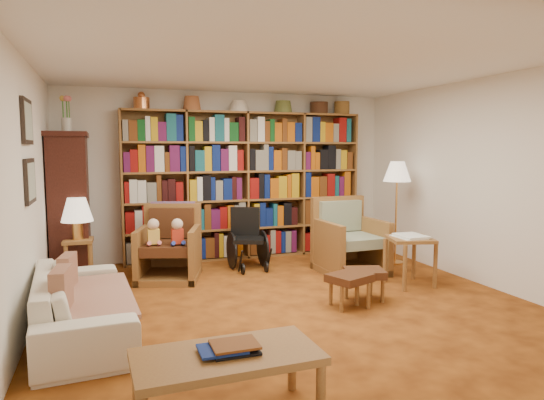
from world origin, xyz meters
name	(u,v)px	position (x,y,z in m)	size (l,w,h in m)	color
floor	(289,303)	(0.00, 0.00, 0.00)	(5.00, 5.00, 0.00)	#A9581A
ceiling	(290,65)	(0.00, 0.00, 2.50)	(5.00, 5.00, 0.00)	white
wall_back	(230,175)	(0.00, 2.50, 1.25)	(5.00, 5.00, 0.00)	white
wall_front	(450,220)	(0.00, -2.50, 1.25)	(5.00, 5.00, 0.00)	white
wall_left	(23,195)	(-2.50, 0.00, 1.25)	(5.00, 5.00, 0.00)	white
wall_right	(482,182)	(2.50, 0.00, 1.25)	(5.00, 5.00, 0.00)	white
bookshelf	(246,181)	(0.20, 2.33, 1.17)	(3.60, 0.30, 2.42)	olive
curio_cabinet	(70,203)	(-2.25, 2.00, 0.95)	(0.50, 0.95, 2.40)	#3C1710
framed_pictures	(29,151)	(-2.48, 0.30, 1.62)	(0.03, 0.52, 0.97)	black
sofa	(82,303)	(-2.05, -0.20, 0.28)	(0.76, 1.94, 0.57)	silver
sofa_throw	(88,301)	(-2.00, -0.20, 0.30)	(0.76, 1.41, 0.04)	beige
cushion_left	(68,276)	(-2.18, 0.15, 0.45)	(0.11, 0.34, 0.34)	maroon
cushion_right	(62,298)	(-2.18, -0.55, 0.45)	(0.12, 0.38, 0.38)	maroon
side_table_lamp	(79,253)	(-2.15, 1.54, 0.39)	(0.35, 0.35, 0.56)	olive
table_lamp	(77,211)	(-2.15, 1.54, 0.90)	(0.37, 0.37, 0.51)	gold
armchair_leather	(168,248)	(-1.09, 1.51, 0.39)	(0.97, 0.98, 0.95)	olive
armchair_sage	(347,243)	(1.25, 1.06, 0.38)	(0.83, 0.86, 0.99)	olive
wheelchair	(248,241)	(0.03, 1.67, 0.38)	(0.53, 0.67, 0.84)	black
floor_lamp	(397,176)	(2.11, 1.21, 1.27)	(0.39, 0.39, 1.47)	gold
side_table_papers	(410,245)	(1.64, 0.18, 0.49)	(0.61, 0.61, 0.62)	olive
footstool_a	(364,275)	(0.81, -0.17, 0.28)	(0.49, 0.45, 0.35)	#522715
footstool_b	(350,280)	(0.56, -0.31, 0.29)	(0.51, 0.48, 0.35)	#522715
coffee_table	(227,361)	(-1.16, -1.98, 0.38)	(1.13, 0.59, 0.48)	olive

